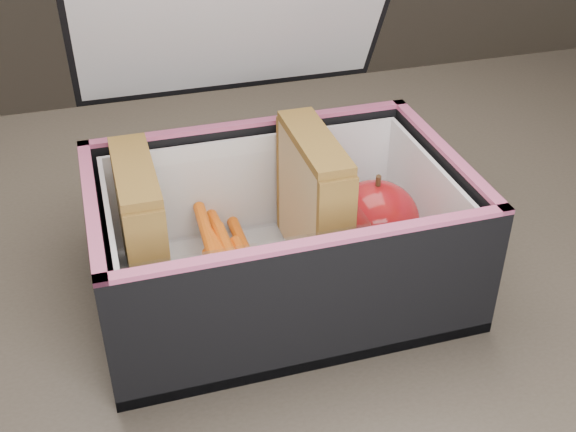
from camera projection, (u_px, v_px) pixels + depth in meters
name	position (u px, v px, depth m)	size (l,w,h in m)	color
kitchen_table	(267.00, 362.00, 0.65)	(1.20, 0.80, 0.75)	brown
lunch_bag	(278.00, 225.00, 0.56)	(0.28, 0.27, 0.27)	black
plastic_tub	(231.00, 239.00, 0.57)	(0.18, 0.13, 0.07)	white
sandwich_left	(142.00, 231.00, 0.54)	(0.03, 0.10, 0.11)	#DFC086
sandwich_right	(313.00, 202.00, 0.57)	(0.03, 0.10, 0.11)	#DFC086
carrot_sticks	(230.00, 259.00, 0.57)	(0.04, 0.14, 0.03)	orange
paper_napkin	(371.00, 255.00, 0.60)	(0.08, 0.08, 0.01)	white
red_apple	(375.00, 221.00, 0.58)	(0.09, 0.09, 0.08)	maroon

